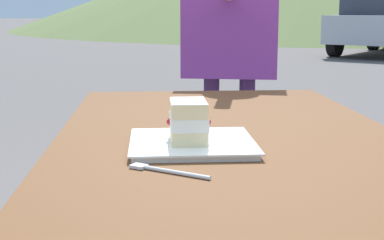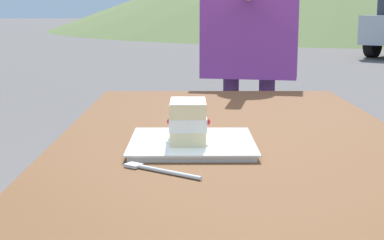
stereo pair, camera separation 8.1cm
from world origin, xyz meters
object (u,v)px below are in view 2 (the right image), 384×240
at_px(dessert_plate, 192,144).
at_px(dessert_fork, 157,170).
at_px(cake_slice, 188,121).
at_px(diner_person, 250,21).
at_px(patio_table, 233,176).

height_order(dessert_plate, dessert_fork, dessert_plate).
bearing_deg(dessert_plate, cake_slice, -32.48).
distance_m(dessert_fork, diner_person, 1.53).
relative_size(cake_slice, diner_person, 0.08).
height_order(cake_slice, diner_person, diner_person).
height_order(dessert_plate, cake_slice, cake_slice).
relative_size(dessert_plate, diner_person, 0.18).
height_order(patio_table, dessert_plate, dessert_plate).
bearing_deg(dessert_fork, patio_table, 152.37).
distance_m(dessert_plate, cake_slice, 0.06).
distance_m(dessert_plate, dessert_fork, 0.21).
bearing_deg(dessert_plate, dessert_fork, -18.55).
bearing_deg(diner_person, dessert_plate, -11.36).
xyz_separation_m(patio_table, diner_person, (-1.15, 0.16, 0.35)).
distance_m(patio_table, dessert_fork, 0.37).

